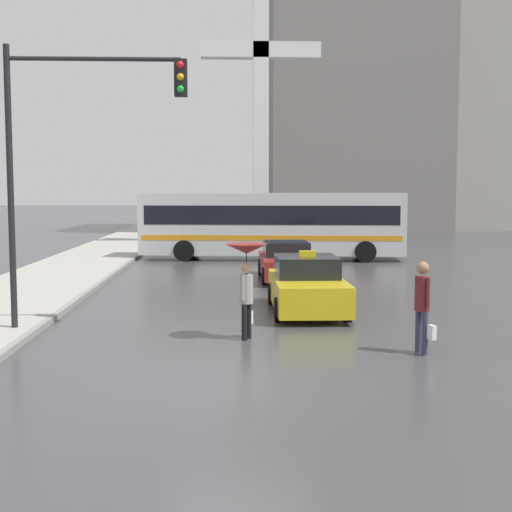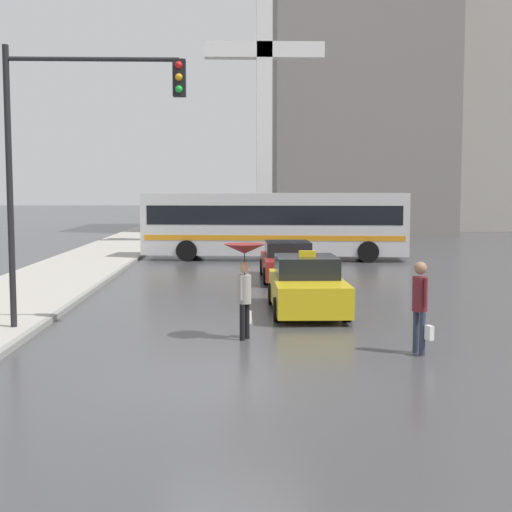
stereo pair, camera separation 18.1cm
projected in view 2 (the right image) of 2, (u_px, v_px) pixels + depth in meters
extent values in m
plane|color=#424244|center=(237.00, 381.00, 11.97)|extent=(300.00, 300.00, 0.00)
cube|color=gold|center=(307.00, 292.00, 18.77)|extent=(1.80, 4.34, 0.76)
cube|color=black|center=(306.00, 266.00, 18.92)|extent=(1.58, 1.95, 0.55)
cylinder|color=black|center=(347.00, 309.00, 17.47)|extent=(0.20, 0.60, 0.60)
cylinder|color=black|center=(278.00, 309.00, 17.42)|extent=(0.20, 0.60, 0.60)
cylinder|color=black|center=(332.00, 293.00, 20.15)|extent=(0.20, 0.60, 0.60)
cylinder|color=black|center=(272.00, 294.00, 20.10)|extent=(0.20, 0.60, 0.60)
cube|color=yellow|center=(307.00, 254.00, 18.67)|extent=(0.44, 0.16, 0.16)
cube|color=maroon|center=(288.00, 265.00, 25.73)|extent=(1.80, 4.67, 0.69)
cube|color=black|center=(288.00, 248.00, 25.91)|extent=(1.58, 2.10, 0.51)
cylinder|color=black|center=(316.00, 276.00, 24.34)|extent=(0.20, 0.60, 0.60)
cylinder|color=black|center=(266.00, 276.00, 24.28)|extent=(0.20, 0.60, 0.60)
cylinder|color=black|center=(307.00, 267.00, 27.21)|extent=(0.20, 0.60, 0.60)
cylinder|color=black|center=(263.00, 267.00, 27.16)|extent=(0.20, 0.60, 0.60)
cube|color=silver|center=(275.00, 223.00, 33.20)|extent=(12.33, 3.75, 2.83)
cube|color=black|center=(275.00, 214.00, 33.16)|extent=(11.73, 3.70, 0.87)
cube|color=orange|center=(275.00, 236.00, 33.26)|extent=(11.97, 3.73, 0.24)
cylinder|color=black|center=(364.00, 248.00, 34.20)|extent=(0.98, 0.38, 0.96)
cylinder|color=black|center=(368.00, 252.00, 31.81)|extent=(0.98, 0.38, 0.96)
cylinder|color=black|center=(195.00, 247.00, 34.79)|extent=(0.98, 0.38, 0.96)
cylinder|color=black|center=(187.00, 251.00, 32.41)|extent=(0.98, 0.38, 0.96)
cylinder|color=black|center=(242.00, 322.00, 15.21)|extent=(0.16, 0.16, 0.78)
cylinder|color=black|center=(247.00, 321.00, 15.41)|extent=(0.16, 0.16, 0.78)
cylinder|color=gray|center=(245.00, 289.00, 15.24)|extent=(0.38, 0.38, 0.62)
sphere|color=tan|center=(245.00, 267.00, 15.20)|extent=(0.23, 0.23, 0.23)
cylinder|color=gray|center=(241.00, 288.00, 15.08)|extent=(0.09, 0.09, 0.53)
cylinder|color=gray|center=(248.00, 286.00, 15.40)|extent=(0.09, 0.09, 0.53)
cone|color=maroon|center=(244.00, 249.00, 15.17)|extent=(0.91, 0.91, 0.21)
cylinder|color=black|center=(245.00, 264.00, 15.20)|extent=(0.02, 0.02, 0.66)
cube|color=white|center=(248.00, 318.00, 15.56)|extent=(0.17, 0.21, 0.28)
cylinder|color=#2D3347|center=(416.00, 331.00, 14.04)|extent=(0.15, 0.15, 0.85)
cylinder|color=#2D3347|center=(422.00, 334.00, 13.84)|extent=(0.15, 0.15, 0.85)
cylinder|color=maroon|center=(420.00, 294.00, 13.87)|extent=(0.38, 0.38, 0.67)
sphere|color=#997051|center=(420.00, 268.00, 13.82)|extent=(0.25, 0.25, 0.25)
cylinder|color=maroon|center=(415.00, 290.00, 14.04)|extent=(0.09, 0.09, 0.57)
cylinder|color=maroon|center=(426.00, 293.00, 13.69)|extent=(0.09, 0.09, 0.57)
cube|color=white|center=(429.00, 333.00, 13.70)|extent=(0.15, 0.20, 0.28)
cylinder|color=black|center=(10.00, 191.00, 15.79)|extent=(0.14, 0.14, 6.36)
cylinder|color=black|center=(93.00, 59.00, 15.58)|extent=(3.78, 0.10, 0.10)
cube|color=black|center=(179.00, 78.00, 15.68)|extent=(0.28, 0.28, 0.80)
sphere|color=red|center=(179.00, 65.00, 15.49)|extent=(0.16, 0.16, 0.16)
sphere|color=orange|center=(179.00, 77.00, 15.52)|extent=(0.16, 0.16, 0.16)
sphere|color=green|center=(179.00, 89.00, 15.54)|extent=(0.16, 0.16, 0.16)
cube|color=gray|center=(354.00, 52.00, 54.64)|extent=(12.66, 13.86, 27.69)
cube|color=#A39E93|center=(481.00, 47.00, 60.77)|extent=(14.68, 11.36, 30.93)
cube|color=white|center=(264.00, 111.00, 41.34)|extent=(0.90, 0.90, 15.65)
cube|color=white|center=(264.00, 50.00, 41.02)|extent=(6.88, 0.90, 0.90)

